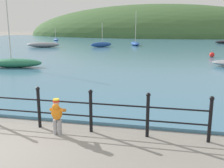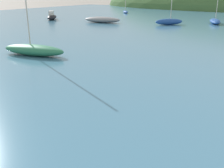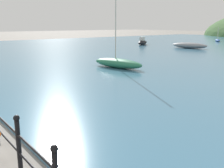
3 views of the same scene
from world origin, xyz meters
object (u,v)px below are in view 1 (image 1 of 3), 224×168
at_px(boat_mid_harbor, 43,45).
at_px(mooring_buoy, 212,55).
at_px(child_in_coat, 57,113).
at_px(boat_nearest_quay, 56,40).
at_px(boat_far_right, 101,44).
at_px(boat_green_fishing, 14,63).
at_px(boat_red_dinghy, 135,43).

height_order(boat_mid_harbor, mooring_buoy, boat_mid_harbor).
xyz_separation_m(child_in_coat, boat_mid_harbor, (-12.97, 24.98, -0.17)).
bearing_deg(boat_nearest_quay, boat_far_right, -45.34).
height_order(boat_green_fishing, mooring_buoy, boat_green_fishing).
height_order(boat_nearest_quay, mooring_buoy, boat_nearest_quay).
height_order(boat_mid_harbor, boat_far_right, boat_far_right).
xyz_separation_m(boat_far_right, mooring_buoy, (12.36, -8.53, -0.11)).
bearing_deg(boat_green_fishing, mooring_buoy, 32.44).
relative_size(boat_mid_harbor, mooring_buoy, 9.88).
xyz_separation_m(child_in_coat, mooring_buoy, (6.56, 18.38, -0.28)).
bearing_deg(boat_nearest_quay, boat_red_dinghy, -27.38).
bearing_deg(boat_far_right, child_in_coat, -77.83).
distance_m(boat_nearest_quay, mooring_buoy, 31.37).
distance_m(boat_mid_harbor, mooring_buoy, 20.62).
height_order(boat_nearest_quay, boat_green_fishing, boat_green_fishing).
height_order(child_in_coat, boat_nearest_quay, boat_nearest_quay).
relative_size(child_in_coat, mooring_buoy, 2.27).
xyz_separation_m(boat_nearest_quay, boat_green_fishing, (10.05, -29.09, 0.10)).
distance_m(child_in_coat, boat_mid_harbor, 28.15).
bearing_deg(boat_far_right, boat_red_dinghy, 43.14).
xyz_separation_m(boat_mid_harbor, mooring_buoy, (19.53, -6.61, -0.11)).
bearing_deg(boat_mid_harbor, boat_green_fishing, -69.97).
xyz_separation_m(boat_mid_harbor, boat_red_dinghy, (11.10, 5.61, -0.04)).
distance_m(boat_far_right, boat_nearest_quay, 16.49).
bearing_deg(boat_red_dinghy, mooring_buoy, -55.40).
bearing_deg(child_in_coat, boat_nearest_quay, 114.24).
relative_size(boat_nearest_quay, mooring_buoy, 5.11).
relative_size(child_in_coat, boat_nearest_quay, 0.44).
height_order(child_in_coat, mooring_buoy, child_in_coat).
bearing_deg(boat_far_right, boat_mid_harbor, -164.98).
height_order(boat_far_right, mooring_buoy, boat_far_right).
distance_m(boat_red_dinghy, boat_green_fishing, 21.75).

